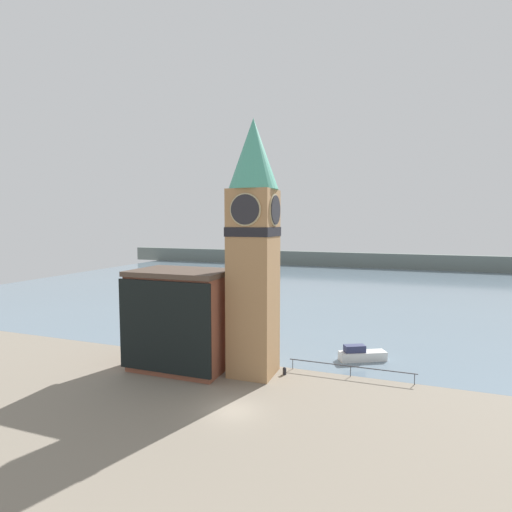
# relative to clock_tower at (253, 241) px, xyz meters

# --- Properties ---
(ground_plane) EXTENTS (160.00, 160.00, 0.00)m
(ground_plane) POSITION_rel_clock_tower_xyz_m (1.21, -8.04, -13.44)
(ground_plane) COLOR gray
(water) EXTENTS (160.00, 120.00, 0.00)m
(water) POSITION_rel_clock_tower_xyz_m (1.21, 62.77, -13.45)
(water) COLOR slate
(water) RESTS_ON ground_plane
(far_shoreline) EXTENTS (180.00, 3.00, 5.00)m
(far_shoreline) POSITION_rel_clock_tower_xyz_m (1.21, 102.77, -10.94)
(far_shoreline) COLOR slate
(far_shoreline) RESTS_ON water
(pier_railing) EXTENTS (12.42, 0.08, 1.09)m
(pier_railing) POSITION_rel_clock_tower_xyz_m (9.34, 2.52, -12.48)
(pier_railing) COLOR #333338
(pier_railing) RESTS_ON ground_plane
(clock_tower) EXTENTS (4.91, 4.91, 25.29)m
(clock_tower) POSITION_rel_clock_tower_xyz_m (0.00, 0.00, 0.00)
(clock_tower) COLOR #9E754C
(clock_tower) RESTS_ON ground_plane
(pier_building) EXTENTS (10.13, 7.01, 10.34)m
(pier_building) POSITION_rel_clock_tower_xyz_m (-7.75, -0.92, -8.25)
(pier_building) COLOR brown
(pier_building) RESTS_ON ground_plane
(boat_near) EXTENTS (5.28, 3.71, 1.75)m
(boat_near) POSITION_rel_clock_tower_xyz_m (9.88, 7.68, -12.78)
(boat_near) COLOR silver
(boat_near) RESTS_ON water
(mooring_bollard_near) EXTENTS (0.37, 0.37, 0.76)m
(mooring_bollard_near) POSITION_rel_clock_tower_xyz_m (3.03, 0.78, -13.04)
(mooring_bollard_near) COLOR black
(mooring_bollard_near) RESTS_ON ground_plane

